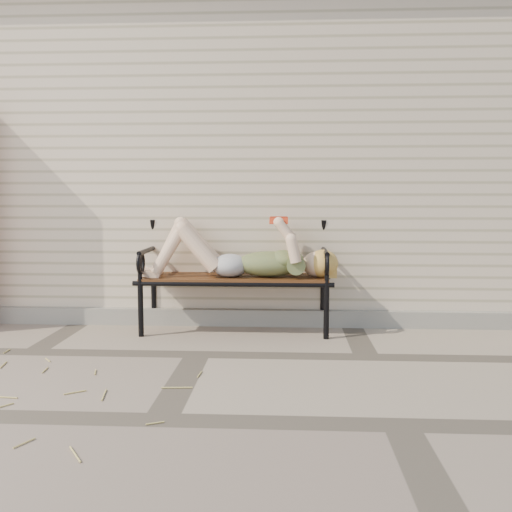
{
  "coord_description": "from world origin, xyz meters",
  "views": [
    {
      "loc": [
        0.66,
        -4.11,
        1.17
      ],
      "look_at": [
        0.4,
        0.58,
        0.68
      ],
      "focal_mm": 40.0,
      "sensor_mm": 36.0,
      "label": 1
    }
  ],
  "objects": [
    {
      "name": "garden_bench",
      "position": [
        0.21,
        0.87,
        0.64
      ],
      "size": [
        1.75,
        0.7,
        1.14
      ],
      "color": "black",
      "rests_on": "ground"
    },
    {
      "name": "house_roof",
      "position": [
        0.0,
        3.0,
        3.15
      ],
      "size": [
        8.3,
        4.3,
        0.3
      ],
      "primitive_type": "cube",
      "color": "#443630",
      "rests_on": "house_wall"
    },
    {
      "name": "foundation_strip",
      "position": [
        0.0,
        0.97,
        0.07
      ],
      "size": [
        8.0,
        0.1,
        0.15
      ],
      "primitive_type": "cube",
      "color": "gray",
      "rests_on": "ground"
    },
    {
      "name": "house_wall",
      "position": [
        0.0,
        3.0,
        1.5
      ],
      "size": [
        8.0,
        4.0,
        3.0
      ],
      "primitive_type": "cube",
      "color": "beige",
      "rests_on": "ground"
    },
    {
      "name": "reading_woman",
      "position": [
        0.23,
        0.73,
        0.68
      ],
      "size": [
        1.66,
        0.38,
        0.52
      ],
      "color": "#0A3B46",
      "rests_on": "ground"
    },
    {
      "name": "ground",
      "position": [
        0.0,
        0.0,
        0.0
      ],
      "size": [
        80.0,
        80.0,
        0.0
      ],
      "primitive_type": "plane",
      "color": "gray",
      "rests_on": "ground"
    }
  ]
}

